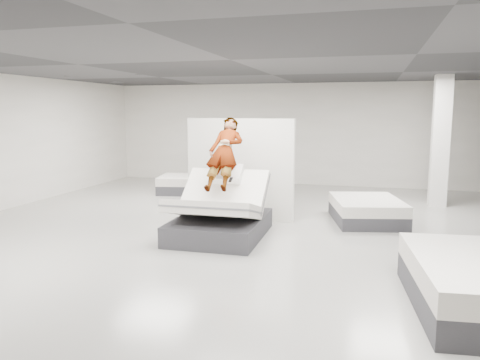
% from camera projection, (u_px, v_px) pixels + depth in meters
% --- Properties ---
extents(room, '(14.00, 14.04, 3.20)m').
position_uv_depth(room, '(231.00, 153.00, 8.22)').
color(room, '#A19F98').
rests_on(room, ground).
extents(hero_bed, '(1.64, 2.14, 1.31)m').
position_uv_depth(hero_bed, '(220.00, 215.00, 8.70)').
color(hero_bed, '#353439').
rests_on(hero_bed, floor).
extents(person, '(0.65, 1.54, 1.44)m').
position_uv_depth(person, '(225.00, 166.00, 8.88)').
color(person, slate).
rests_on(person, hero_bed).
extents(remote, '(0.05, 0.14, 0.08)m').
position_uv_depth(remote, '(231.00, 180.00, 8.52)').
color(remote, black).
rests_on(remote, person).
extents(divider_panel, '(2.40, 0.24, 2.18)m').
position_uv_depth(divider_panel, '(240.00, 169.00, 10.11)').
color(divider_panel, silver).
rests_on(divider_panel, floor).
extents(flat_bed_right_far, '(1.73, 2.06, 0.49)m').
position_uv_depth(flat_bed_right_far, '(367.00, 210.00, 9.91)').
color(flat_bed_right_far, '#353439').
rests_on(flat_bed_right_far, floor).
extents(flat_bed_left_far, '(1.99, 1.64, 0.49)m').
position_uv_depth(flat_bed_left_far, '(192.00, 184.00, 13.46)').
color(flat_bed_left_far, '#353439').
rests_on(flat_bed_left_far, floor).
extents(column, '(0.40, 0.40, 3.20)m').
position_uv_depth(column, '(440.00, 141.00, 11.43)').
color(column, silver).
rests_on(column, floor).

